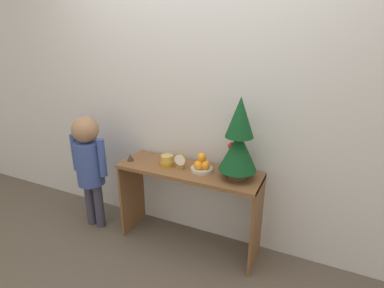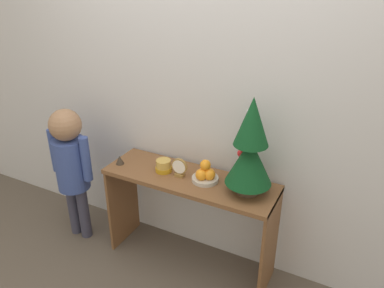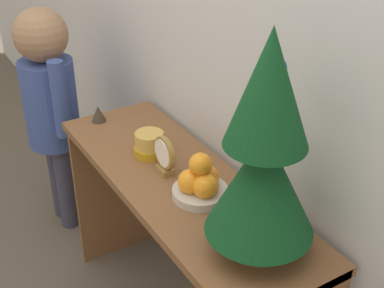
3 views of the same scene
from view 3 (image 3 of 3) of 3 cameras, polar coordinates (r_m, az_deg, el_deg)
back_wall at (r=1.62m, az=5.85°, el=14.72°), size 7.00×0.05×2.50m
console_table at (r=1.82m, az=-1.29°, el=-8.06°), size 1.17×0.38×0.71m
mini_tree at (r=1.30m, az=7.70°, el=-1.14°), size 0.28×0.28×0.62m
fruit_bowl at (r=1.62m, az=0.91°, el=-4.15°), size 0.17×0.17×0.15m
singing_bowl at (r=1.85m, az=-4.55°, el=-0.03°), size 0.11×0.11×0.08m
desk_clock at (r=1.73m, az=-2.95°, el=-1.26°), size 0.11×0.04×0.13m
figurine at (r=2.10m, az=-9.96°, el=3.21°), size 0.06×0.06×0.06m
child_figure at (r=2.46m, az=-14.97°, el=4.95°), size 0.37×0.24×1.07m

